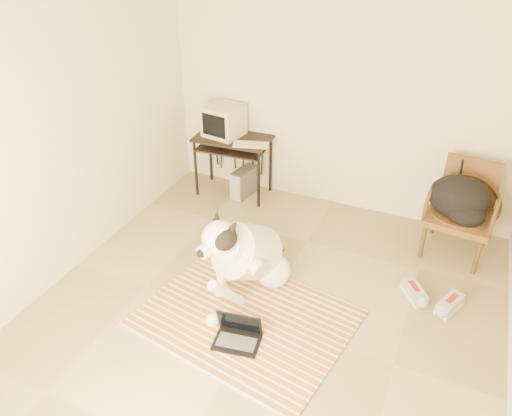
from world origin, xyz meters
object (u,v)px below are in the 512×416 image
Objects in this scene: dog at (247,255)px; backpack at (461,200)px; computer_desk at (232,146)px; crt_monitor at (224,121)px; pc_tower at (244,183)px; laptop at (238,334)px; rattan_chair at (462,210)px.

dog is 2.18m from backpack.
backpack is at bearing 38.31° from dog.
crt_monitor reaches higher than computer_desk.
crt_monitor reaches higher than pc_tower.
laptop is 1.03× the size of pc_tower.
crt_monitor is 1.17× the size of pc_tower.
rattan_chair is at bearing -3.68° from crt_monitor.
crt_monitor is at bearing 122.64° from dog.
dog is at bearing -64.09° from pc_tower.
crt_monitor is at bearing 118.89° from laptop.
rattan_chair is at bearing -3.04° from computer_desk.
pc_tower is 2.51m from backpack.
laptop is at bearing -63.20° from computer_desk.
laptop is at bearing -61.11° from crt_monitor.
laptop is at bearing -125.89° from rattan_chair.
crt_monitor reaches higher than laptop.
backpack is at bearing -5.72° from crt_monitor.
crt_monitor is at bearing 176.32° from rattan_chair.
backpack reaches higher than laptop.
crt_monitor is 0.80× the size of backpack.
dog reaches higher than laptop.
dog is 1.76m from pc_tower.
pc_tower reaches higher than laptop.
backpack is at bearing -5.34° from pc_tower.
computer_desk is 2.65m from rattan_chair.
computer_desk is (-0.91, 1.58, 0.26)m from dog.
computer_desk is 1.97× the size of crt_monitor.
crt_monitor is 0.49× the size of rattan_chair.
computer_desk is at bearing -16.74° from crt_monitor.
dog is at bearing -57.36° from crt_monitor.
backpack is (-0.04, -0.10, 0.16)m from rattan_chair.
crt_monitor reaches higher than backpack.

